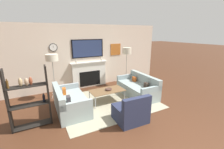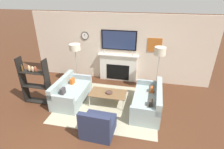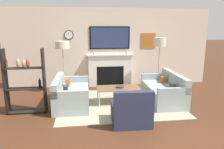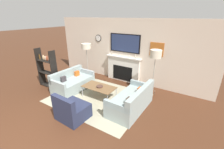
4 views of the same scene
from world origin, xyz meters
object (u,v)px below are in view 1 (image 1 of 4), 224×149
Objects in this scene: coffee_table at (107,91)px; floor_lamp_left at (52,58)px; decorative_bowl at (109,89)px; shelf_unit at (29,98)px; armchair at (131,112)px; floor_lamp_right at (127,51)px; couch_right at (138,88)px; couch_left at (70,102)px.

floor_lamp_left is (-1.55, 1.19, 1.09)m from coffee_table.
shelf_unit is at bearing -171.85° from decorative_bowl.
armchair is 0.51× the size of floor_lamp_left.
couch_right is at bearing -101.72° from floor_lamp_right.
floor_lamp_left is at bearing 180.00° from floor_lamp_right.
couch_right reaches higher than coffee_table.
armchair is at bearing -120.41° from floor_lamp_right.
armchair is 3.82× the size of decorative_bowl.
couch_left is at bearing 17.59° from shelf_unit.
couch_right is (2.60, -0.00, 0.00)m from couch_left.
shelf_unit is (-1.04, -0.33, 0.50)m from couch_left.
decorative_bowl is 0.14× the size of shelf_unit.
couch_left is 0.92× the size of couch_right.
floor_lamp_left reaches higher than decorative_bowl.
decorative_bowl is 0.13× the size of floor_lamp_left.
armchair is at bearing -57.88° from floor_lamp_left.
decorative_bowl is (1.34, 0.01, 0.19)m from couch_left.
couch_right is at bearing -0.57° from decorative_bowl.
couch_left is at bearing -179.55° from decorative_bowl.
couch_right is at bearing 5.16° from shelf_unit.
floor_lamp_left is 1.04× the size of shelf_unit.
coffee_table is at bearing -142.68° from floor_lamp_right.
shelf_unit is at bearing -158.34° from floor_lamp_right.
floor_lamp_right is 4.26m from shelf_unit.
coffee_table is 0.68× the size of floor_lamp_right.
floor_lamp_right is (0.25, 1.22, 1.27)m from couch_right.
floor_lamp_right reaches higher than couch_right.
coffee_table is at bearing 159.80° from decorative_bowl.
decorative_bowl is 0.13× the size of floor_lamp_right.
floor_lamp_left is 3.10m from floor_lamp_right.
floor_lamp_right is at bearing 37.32° from coffee_table.
couch_left is 1.74m from floor_lamp_left.
shelf_unit is at bearing -162.41° from couch_left.
armchair is 2.65m from shelf_unit.
couch_right is 1.83m from armchair.
coffee_table is 2.39m from shelf_unit.
decorative_bowl is at bearing -37.04° from floor_lamp_left.
floor_lamp_left is at bearing 156.89° from couch_right.
couch_left is 1.03× the size of shelf_unit.
coffee_table is at bearing 1.26° from couch_left.
armchair is 1.36m from decorative_bowl.
floor_lamp_left reaches higher than coffee_table.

